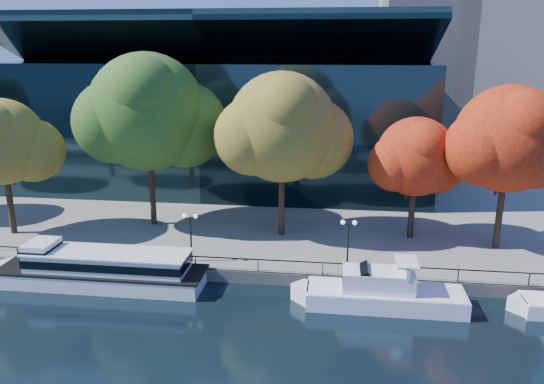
# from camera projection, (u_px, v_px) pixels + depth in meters

# --- Properties ---
(ground) EXTENTS (160.00, 160.00, 0.00)m
(ground) POSITION_uv_depth(u_px,v_px,m) (184.00, 298.00, 38.95)
(ground) COLOR black
(ground) RESTS_ON ground
(promenade) EXTENTS (90.00, 67.08, 1.00)m
(promenade) POSITION_uv_depth(u_px,v_px,m) (259.00, 175.00, 73.56)
(promenade) COLOR slate
(promenade) RESTS_ON ground
(railing) EXTENTS (88.20, 0.08, 0.99)m
(railing) POSITION_uv_depth(u_px,v_px,m) (195.00, 256.00, 41.53)
(railing) COLOR black
(railing) RESTS_ON promenade
(convention_building) EXTENTS (50.00, 24.57, 21.43)m
(convention_building) POSITION_uv_depth(u_px,v_px,m) (222.00, 121.00, 67.51)
(convention_building) COLOR black
(convention_building) RESTS_ON ground
(tour_boat) EXTENTS (17.53, 3.91, 3.33)m
(tour_boat) POSITION_uv_depth(u_px,v_px,m) (96.00, 267.00, 40.78)
(tour_boat) COLOR white
(tour_boat) RESTS_ON ground
(cruiser_near) EXTENTS (12.28, 3.16, 3.56)m
(cruiser_near) POSITION_uv_depth(u_px,v_px,m) (378.00, 292.00, 37.47)
(cruiser_near) COLOR white
(cruiser_near) RESTS_ON ground
(tree_1) EXTENTS (9.64, 7.90, 12.48)m
(tree_1) POSITION_uv_depth(u_px,v_px,m) (3.00, 144.00, 47.15)
(tree_1) COLOR black
(tree_1) RESTS_ON promenade
(tree_2) EXTENTS (13.67, 11.21, 16.40)m
(tree_2) POSITION_uv_depth(u_px,v_px,m) (149.00, 115.00, 49.03)
(tree_2) COLOR black
(tree_2) RESTS_ON promenade
(tree_3) EXTENTS (12.15, 9.97, 14.84)m
(tree_3) POSITION_uv_depth(u_px,v_px,m) (284.00, 130.00, 46.36)
(tree_3) COLOR black
(tree_3) RESTS_ON promenade
(tree_4) EXTENTS (8.73, 7.16, 10.98)m
(tree_4) POSITION_uv_depth(u_px,v_px,m) (417.00, 159.00, 46.34)
(tree_4) COLOR black
(tree_4) RESTS_ON promenade
(tree_5) EXTENTS (11.08, 9.09, 13.92)m
(tree_5) POSITION_uv_depth(u_px,v_px,m) (511.00, 141.00, 43.46)
(tree_5) COLOR black
(tree_5) RESTS_ON promenade
(lamp_1) EXTENTS (1.26, 0.36, 4.03)m
(lamp_1) POSITION_uv_depth(u_px,v_px,m) (190.00, 226.00, 42.26)
(lamp_1) COLOR black
(lamp_1) RESTS_ON promenade
(lamp_2) EXTENTS (1.26, 0.36, 4.03)m
(lamp_2) POSITION_uv_depth(u_px,v_px,m) (348.00, 233.00, 40.72)
(lamp_2) COLOR black
(lamp_2) RESTS_ON promenade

